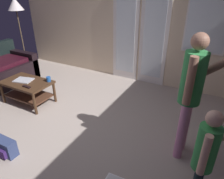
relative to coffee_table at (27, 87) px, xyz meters
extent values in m
cube|color=#A19188|center=(1.26, -0.28, -0.33)|extent=(6.17, 4.66, 0.02)
cube|color=beige|center=(1.26, 2.02, 1.00)|extent=(6.17, 0.06, 2.65)
cube|color=white|center=(1.12, 1.98, 0.66)|extent=(0.62, 0.02, 2.03)
cube|color=silver|center=(1.12, 1.97, 0.71)|extent=(0.46, 0.01, 1.73)
cube|color=white|center=(1.78, 1.98, 0.66)|extent=(0.62, 0.02, 2.03)
cube|color=silver|center=(1.78, 1.97, 0.71)|extent=(0.46, 0.01, 1.73)
cube|color=white|center=(2.78, 1.98, 1.13)|extent=(0.78, 0.02, 1.17)
cube|color=silver|center=(2.78, 1.97, 1.13)|extent=(0.72, 0.01, 1.11)
cube|color=black|center=(-1.22, 0.95, -0.02)|extent=(0.92, 0.16, 0.61)
cube|color=black|center=(-1.19, 0.38, 0.17)|extent=(0.69, 0.90, 0.09)
cube|color=#402919|center=(0.00, 0.00, 0.10)|extent=(0.93, 0.57, 0.04)
cube|color=#4E2F20|center=(0.00, 0.00, -0.17)|extent=(0.85, 0.49, 0.02)
cylinder|color=#402919|center=(-0.43, -0.25, -0.12)|extent=(0.05, 0.05, 0.41)
cylinder|color=#402919|center=(0.43, -0.25, -0.12)|extent=(0.05, 0.05, 0.41)
cylinder|color=#402919|center=(-0.43, 0.25, -0.12)|extent=(0.05, 0.05, 0.41)
cylinder|color=#402919|center=(0.43, 0.25, -0.12)|extent=(0.05, 0.05, 0.41)
cylinder|color=pink|center=(2.89, -0.08, 0.08)|extent=(0.11, 0.11, 0.81)
cylinder|color=pink|center=(2.89, 0.09, 0.08)|extent=(0.11, 0.11, 0.81)
cylinder|color=#318846|center=(2.89, 0.01, 0.80)|extent=(0.26, 0.26, 0.63)
sphere|color=#9B6A55|center=(2.89, 0.01, 1.23)|extent=(0.19, 0.19, 0.19)
cylinder|color=#9B6A55|center=(2.88, -0.17, 0.83)|extent=(0.09, 0.09, 0.56)
cylinder|color=#9B6A55|center=(3.11, 0.18, 0.93)|extent=(0.49, 0.11, 0.43)
cylinder|color=green|center=(3.18, -0.75, 0.49)|extent=(0.19, 0.19, 0.46)
sphere|color=#DDAB8F|center=(3.18, -0.75, 0.80)|extent=(0.14, 0.14, 0.14)
cylinder|color=#DDAB8F|center=(3.17, -0.88, 0.52)|extent=(0.07, 0.07, 0.41)
cylinder|color=#3A2D1E|center=(-1.58, 1.34, -0.31)|extent=(0.26, 0.26, 0.02)
cylinder|color=brown|center=(-1.58, 1.34, 0.44)|extent=(0.03, 0.03, 1.54)
cone|color=silver|center=(-1.58, 1.34, 1.32)|extent=(0.38, 0.38, 0.29)
cube|color=navy|center=(0.80, -1.15, -0.20)|extent=(0.34, 0.14, 0.24)
cube|color=#381F5B|center=(0.80, -1.24, -0.23)|extent=(0.24, 0.04, 0.12)
cube|color=#B7B6BE|center=(-0.08, 0.01, 0.13)|extent=(0.38, 0.31, 0.02)
cylinder|color=#21549F|center=(0.37, 0.21, 0.17)|extent=(0.08, 0.08, 0.09)
cube|color=black|center=(0.20, -0.17, 0.13)|extent=(0.17, 0.06, 0.02)
camera|label=1|loc=(3.10, -2.36, 1.78)|focal=33.29mm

